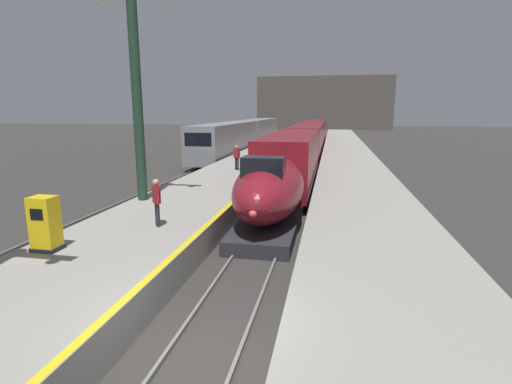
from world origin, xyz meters
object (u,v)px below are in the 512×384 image
object	(u,v)px
passenger_near_edge	(237,156)
highspeed_train_main	(307,142)
passenger_mid_platform	(157,199)
station_column_mid	(135,70)
rolling_suitcase	(251,167)
ticket_machine_yellow	(45,226)
regional_train_adjacent	(246,134)

from	to	relation	value
passenger_near_edge	highspeed_train_main	bearing A→B (deg)	75.05
passenger_near_edge	passenger_mid_platform	bearing A→B (deg)	-88.24
highspeed_train_main	station_column_mid	xyz separation A→B (m)	(-5.90, -24.11, 4.79)
passenger_near_edge	passenger_mid_platform	distance (m)	13.53
station_column_mid	rolling_suitcase	bearing A→B (deg)	71.40
passenger_mid_platform	rolling_suitcase	distance (m)	13.16
station_column_mid	passenger_mid_platform	world-z (taller)	station_column_mid
passenger_mid_platform	ticket_machine_yellow	bearing A→B (deg)	-126.47
regional_train_adjacent	station_column_mid	size ratio (longest dim) A/B	3.85
passenger_near_edge	rolling_suitcase	bearing A→B (deg)	-20.12
highspeed_train_main	rolling_suitcase	xyz separation A→B (m)	(-2.76, -14.78, -0.60)
passenger_mid_platform	rolling_suitcase	bearing A→B (deg)	87.10
passenger_near_edge	ticket_machine_yellow	xyz separation A→B (m)	(-1.71, -16.40, -0.25)
rolling_suitcase	passenger_near_edge	bearing A→B (deg)	159.88
station_column_mid	passenger_mid_platform	size ratio (longest dim) A/B	5.63
rolling_suitcase	ticket_machine_yellow	size ratio (longest dim) A/B	0.61
highspeed_train_main	ticket_machine_yellow	size ratio (longest dim) A/B	35.85
rolling_suitcase	ticket_machine_yellow	xyz separation A→B (m)	(-2.79, -16.00, 0.44)
passenger_mid_platform	ticket_machine_yellow	world-z (taller)	passenger_mid_platform
highspeed_train_main	ticket_machine_yellow	xyz separation A→B (m)	(-5.55, -30.78, -0.16)
passenger_mid_platform	passenger_near_edge	bearing A→B (deg)	91.76
highspeed_train_main	passenger_near_edge	bearing A→B (deg)	-104.95
station_column_mid	passenger_near_edge	distance (m)	11.00
regional_train_adjacent	rolling_suitcase	distance (m)	23.47
passenger_near_edge	regional_train_adjacent	bearing A→B (deg)	100.74
highspeed_train_main	ticket_machine_yellow	world-z (taller)	highspeed_train_main
rolling_suitcase	ticket_machine_yellow	bearing A→B (deg)	-99.89
passenger_near_edge	rolling_suitcase	distance (m)	1.34
passenger_near_edge	passenger_mid_platform	size ratio (longest dim) A/B	1.00
station_column_mid	rolling_suitcase	distance (m)	11.23
highspeed_train_main	ticket_machine_yellow	bearing A→B (deg)	-100.22
regional_train_adjacent	rolling_suitcase	xyz separation A→B (m)	(5.34, -22.85, -0.77)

